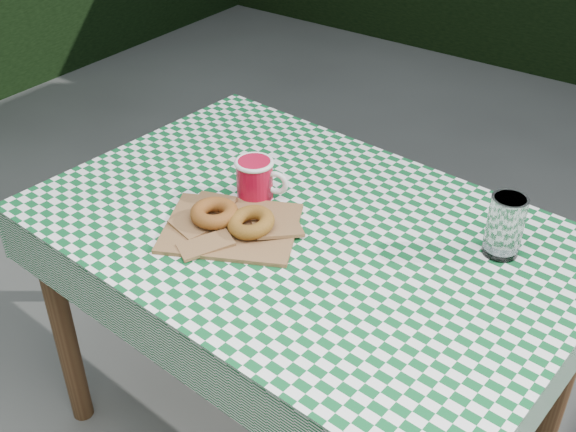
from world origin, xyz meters
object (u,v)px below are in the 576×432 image
Objects in this scene: coffee_mug at (255,179)px; drinking_glass at (505,226)px; paper_bag at (231,227)px; table at (302,345)px.

drinking_glass reaches higher than coffee_mug.
drinking_glass is at bearing 27.65° from paper_bag.
coffee_mug reaches higher than table.
table is 6.99× the size of coffee_mug.
table is at bearing -28.04° from coffee_mug.
paper_bag reaches higher than table.
paper_bag is (-0.13, -0.11, 0.39)m from table.
paper_bag is at bearing -134.55° from table.
table is 4.15× the size of paper_bag.
table is 0.42m from paper_bag.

